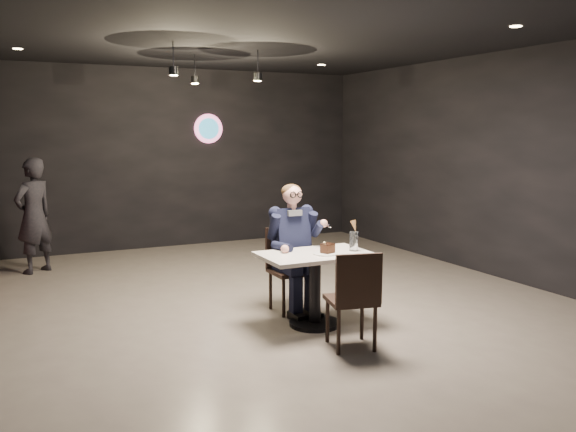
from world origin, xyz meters
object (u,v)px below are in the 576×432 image
main_table (315,289)px  sundae_glass (354,241)px  chair_far (291,270)px  chair_near (351,298)px  passerby (34,216)px  seated_man (291,247)px

main_table → sundae_glass: 0.63m
chair_far → chair_near: same height
main_table → chair_near: (0.00, -0.69, 0.09)m
chair_far → passerby: bearing=126.8°
seated_man → passerby: passerby is taller
main_table → chair_far: size_ratio=1.20×
chair_far → sundae_glass: 0.84m
passerby → sundae_glass: bearing=90.7°
seated_man → sundae_glass: 0.75m
seated_man → sundae_glass: seated_man is taller
seated_man → passerby: size_ratio=0.90×
main_table → passerby: bearing=122.5°
main_table → sundae_glass: sundae_glass is taller
seated_man → sundae_glass: bearing=-56.2°
main_table → sundae_glass: size_ratio=5.61×
sundae_glass → main_table: bearing=171.1°
chair_far → sundae_glass: size_ratio=4.69×
chair_far → seated_man: 0.26m
sundae_glass → passerby: (-2.81, 3.82, -0.05)m
sundae_glass → passerby: passerby is taller
chair_near → passerby: (-2.40, 4.45, 0.34)m
main_table → sundae_glass: bearing=-8.9°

